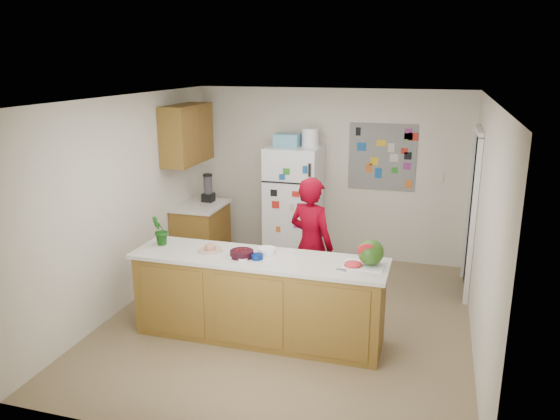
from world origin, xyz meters
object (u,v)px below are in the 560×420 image
(refrigerator, at_px, (294,205))
(watermelon, at_px, (371,252))
(person, at_px, (311,245))
(cherry_bowl, at_px, (242,254))

(refrigerator, bearing_deg, watermelon, -58.81)
(refrigerator, distance_m, person, 1.65)
(person, xyz_separation_m, cherry_bowl, (-0.53, -0.90, 0.15))
(watermelon, xyz_separation_m, cherry_bowl, (-1.31, -0.12, -0.11))
(refrigerator, relative_size, watermelon, 6.62)
(refrigerator, relative_size, cherry_bowl, 6.95)
(refrigerator, height_order, watermelon, refrigerator)
(person, bearing_deg, refrigerator, -44.64)
(refrigerator, relative_size, person, 1.05)
(person, relative_size, cherry_bowl, 6.59)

